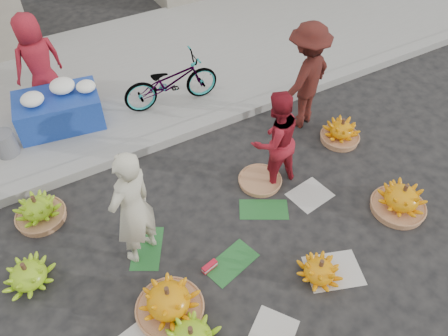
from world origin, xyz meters
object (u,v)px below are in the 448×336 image
banana_bunch_0 (169,302)px  flower_table (59,108)px  vendor_cream (132,209)px  bicycle (171,82)px  banana_bunch_4 (401,199)px

banana_bunch_0 → flower_table: (-0.15, 3.69, 0.20)m
vendor_cream → bicycle: bearing=-149.4°
banana_bunch_4 → bicycle: bearing=115.1°
bicycle → banana_bunch_0: bearing=160.3°
flower_table → banana_bunch_0: bearing=-78.9°
banana_bunch_0 → bicycle: 3.71m
flower_table → bicycle: size_ratio=0.86×
banana_bunch_4 → flower_table: bearing=131.3°
banana_bunch_0 → flower_table: bearing=92.3°
banana_bunch_0 → vendor_cream: 1.08m
banana_bunch_4 → bicycle: size_ratio=0.44×
flower_table → bicycle: (1.75, -0.35, 0.12)m
banana_bunch_0 → vendor_cream: bearing=88.0°
banana_bunch_4 → flower_table: 5.16m
banana_bunch_0 → banana_bunch_4: bearing=-3.2°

